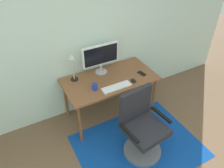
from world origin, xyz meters
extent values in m
cube|color=silver|center=(0.00, 2.20, 1.30)|extent=(6.00, 0.10, 2.60)
cube|color=#0E4094|center=(0.43, 1.00, 0.00)|extent=(1.67, 1.29, 0.01)
cube|color=brown|center=(0.39, 1.77, 0.70)|extent=(1.37, 0.72, 0.03)
cylinder|color=brown|center=(-0.24, 1.47, 0.34)|extent=(0.04, 0.04, 0.69)
cylinder|color=brown|center=(1.01, 1.47, 0.34)|extent=(0.04, 0.04, 0.69)
cylinder|color=brown|center=(-0.24, 2.07, 0.34)|extent=(0.04, 0.04, 0.69)
cylinder|color=brown|center=(1.01, 2.07, 0.34)|extent=(0.04, 0.04, 0.69)
cylinder|color=#B2B2B7|center=(0.35, 1.99, 0.72)|extent=(0.18, 0.18, 0.01)
cylinder|color=#B2B2B7|center=(0.35, 1.99, 0.79)|extent=(0.04, 0.04, 0.13)
cube|color=white|center=(0.35, 1.99, 1.02)|extent=(0.56, 0.04, 0.32)
cube|color=black|center=(0.35, 1.97, 1.02)|extent=(0.52, 0.00, 0.28)
cube|color=white|center=(0.37, 1.54, 0.72)|extent=(0.43, 0.13, 0.02)
ellipsoid|color=black|center=(0.65, 1.55, 0.73)|extent=(0.06, 0.10, 0.03)
cylinder|color=#2234A4|center=(0.08, 1.64, 0.77)|extent=(0.07, 0.07, 0.10)
cube|color=black|center=(0.87, 1.65, 0.72)|extent=(0.09, 0.15, 0.01)
cylinder|color=black|center=(-0.08, 1.99, 0.72)|extent=(0.11, 0.11, 0.01)
cylinder|color=beige|center=(-0.08, 1.99, 0.90)|extent=(0.02, 0.02, 0.35)
cone|color=beige|center=(-0.08, 1.99, 1.11)|extent=(0.10, 0.10, 0.06)
cylinder|color=slate|center=(0.43, 0.90, 0.03)|extent=(0.52, 0.52, 0.05)
cylinder|color=slate|center=(0.43, 0.90, 0.23)|extent=(0.06, 0.06, 0.36)
cube|color=#232328|center=(0.43, 0.90, 0.45)|extent=(0.55, 0.55, 0.08)
cube|color=#232328|center=(0.40, 1.12, 0.72)|extent=(0.47, 0.11, 0.46)
cube|color=black|center=(0.16, 0.87, 0.56)|extent=(0.08, 0.35, 0.03)
cube|color=black|center=(0.69, 0.93, 0.56)|extent=(0.08, 0.35, 0.03)
camera|label=1|loc=(-0.84, -0.56, 2.59)|focal=35.24mm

